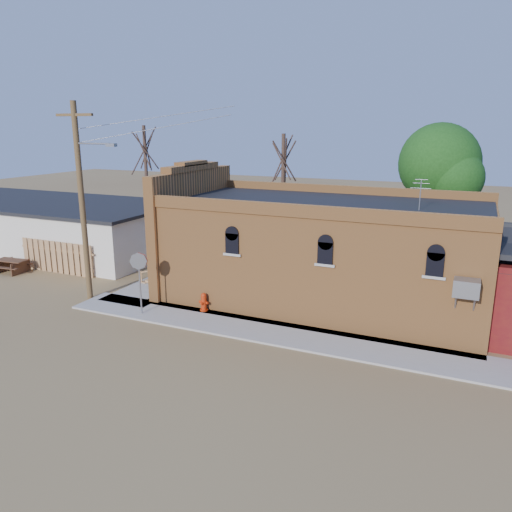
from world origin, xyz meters
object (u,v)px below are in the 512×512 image
at_px(fire_hydrant, 204,302).
at_px(trash_barrel, 195,269).
at_px(brick_bar, 318,251).
at_px(picnic_table, 12,264).
at_px(utility_pole, 82,198).
at_px(stop_sign, 139,267).

height_order(fire_hydrant, trash_barrel, trash_barrel).
distance_m(brick_bar, picnic_table, 17.17).
bearing_deg(fire_hydrant, brick_bar, 62.61).
bearing_deg(picnic_table, trash_barrel, 12.86).
relative_size(brick_bar, utility_pole, 1.82).
bearing_deg(brick_bar, picnic_table, -171.04).
xyz_separation_m(utility_pole, fire_hydrant, (5.80, 0.60, -4.29)).
xyz_separation_m(brick_bar, trash_barrel, (-6.94, 0.51, -1.83)).
bearing_deg(utility_pole, brick_bar, 23.69).
distance_m(brick_bar, utility_pole, 10.96).
distance_m(stop_sign, trash_barrel, 5.86).
xyz_separation_m(brick_bar, fire_hydrant, (-3.98, -3.70, -1.86)).
bearing_deg(fire_hydrant, stop_sign, -129.50).
bearing_deg(picnic_table, brick_bar, 4.09).
relative_size(brick_bar, fire_hydrant, 20.12).
height_order(stop_sign, picnic_table, stop_sign).
height_order(fire_hydrant, stop_sign, stop_sign).
relative_size(utility_pole, stop_sign, 3.32).
distance_m(stop_sign, picnic_table, 10.98).
height_order(brick_bar, picnic_table, brick_bar).
distance_m(brick_bar, trash_barrel, 7.20).
bearing_deg(brick_bar, fire_hydrant, -137.12).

